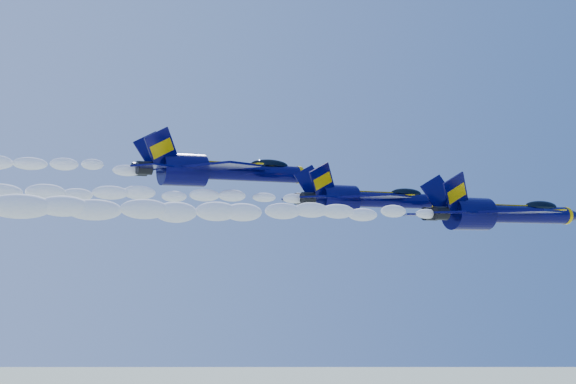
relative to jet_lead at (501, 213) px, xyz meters
name	(u,v)px	position (x,y,z in m)	size (l,w,h in m)	color
jet_lead	(501,213)	(0.00, 0.00, 0.00)	(18.51, 15.18, 6.88)	#05043A
smoke_trail_jet_lead	(222,211)	(-27.02, 0.00, -0.39)	(38.23, 1.91, 1.72)	white
jet_second	(368,199)	(-8.46, 8.71, 1.52)	(17.09, 14.02, 6.35)	#05043A
smoke_trail_jet_second	(87,194)	(-34.88, 8.71, 1.15)	(38.23, 1.77, 1.59)	white
jet_third	(222,170)	(-21.01, 14.36, 4.13)	(19.28, 15.81, 7.16)	#05043A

